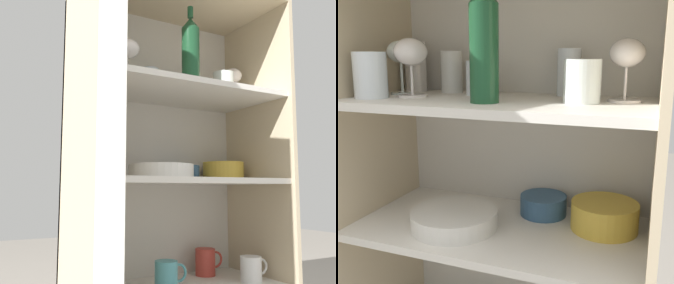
{
  "view_description": "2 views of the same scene",
  "coord_description": "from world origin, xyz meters",
  "views": [
    {
      "loc": [
        -0.74,
        -1.04,
        0.6
      ],
      "look_at": [
        -0.04,
        0.2,
        0.77
      ],
      "focal_mm": 42.0,
      "sensor_mm": 36.0,
      "label": 1
    },
    {
      "loc": [
        0.36,
        -0.69,
        1.07
      ],
      "look_at": [
        0.02,
        0.18,
        0.87
      ],
      "focal_mm": 42.0,
      "sensor_mm": 36.0,
      "label": 2
    }
  ],
  "objects": [
    {
      "name": "wine_glass_1",
      "position": [
        -0.22,
        0.16,
        1.07
      ],
      "size": [
        0.08,
        0.08,
        0.15
      ],
      "color": "silver",
      "rests_on": "shelf_board_upper"
    },
    {
      "name": "cupboard_side_right",
      "position": [
        0.37,
        0.19,
        0.66
      ],
      "size": [
        0.02,
        0.42,
        1.32
      ],
      "primitive_type": "cube",
      "color": "#CCB793",
      "rests_on": "ground_plane"
    },
    {
      "name": "cupboard_side_left",
      "position": [
        -0.37,
        0.19,
        0.66
      ],
      "size": [
        0.02,
        0.42,
        1.32
      ],
      "primitive_type": "cube",
      "color": "#CCB793",
      "rests_on": "ground_plane"
    },
    {
      "name": "wine_glass_0",
      "position": [
        0.29,
        0.24,
        1.07
      ],
      "size": [
        0.08,
        0.08,
        0.14
      ],
      "color": "silver",
      "rests_on": "shelf_board_upper"
    },
    {
      "name": "wine_glass_2",
      "position": [
        -0.29,
        0.22,
        1.07
      ],
      "size": [
        0.07,
        0.07,
        0.14
      ],
      "color": "white",
      "rests_on": "shelf_board_upper"
    },
    {
      "name": "shelf_board_middle",
      "position": [
        0.0,
        0.19,
        0.63
      ],
      "size": [
        0.73,
        0.38,
        0.02
      ],
      "primitive_type": "cube",
      "color": "silver"
    },
    {
      "name": "tumbler_glass_3",
      "position": [
        -0.31,
        0.31,
        1.04
      ],
      "size": [
        0.06,
        0.06,
        0.14
      ],
      "color": "silver",
      "rests_on": "shelf_board_upper"
    },
    {
      "name": "plate_stack_white",
      "position": [
        -0.1,
        0.14,
        0.66
      ],
      "size": [
        0.22,
        0.22,
        0.04
      ],
      "color": "silver",
      "rests_on": "shelf_board_middle"
    },
    {
      "name": "tumbler_glass_5",
      "position": [
        0.2,
        0.18,
        1.02
      ],
      "size": [
        0.08,
        0.08,
        0.1
      ],
      "color": "white",
      "rests_on": "shelf_board_upper"
    },
    {
      "name": "tumbler_glass_1",
      "position": [
        0.14,
        0.33,
        1.03
      ],
      "size": [
        0.06,
        0.06,
        0.12
      ],
      "color": "white",
      "rests_on": "shelf_board_upper"
    },
    {
      "name": "shelf_board_upper",
      "position": [
        0.0,
        0.19,
        0.96
      ],
      "size": [
        0.73,
        0.38,
        0.02
      ],
      "primitive_type": "cube",
      "color": "silver"
    },
    {
      "name": "cupboard_back_panel",
      "position": [
        0.0,
        0.39,
        0.66
      ],
      "size": [
        0.76,
        0.02,
        1.32
      ],
      "primitive_type": "cube",
      "color": "silver",
      "rests_on": "ground_plane"
    },
    {
      "name": "tumbler_glass_2",
      "position": [
        -0.3,
        0.1,
        1.03
      ],
      "size": [
        0.08,
        0.08,
        0.11
      ],
      "color": "white",
      "rests_on": "shelf_board_upper"
    },
    {
      "name": "serving_bowl_small",
      "position": [
        0.09,
        0.3,
        0.67
      ],
      "size": [
        0.13,
        0.13,
        0.05
      ],
      "color": "#33567A",
      "rests_on": "shelf_board_middle"
    },
    {
      "name": "tumbler_glass_0",
      "position": [
        -0.09,
        0.26,
        1.01
      ],
      "size": [
        0.07,
        0.07,
        0.09
      ],
      "color": "white",
      "rests_on": "shelf_board_upper"
    },
    {
      "name": "tumbler_glass_4",
      "position": [
        -0.19,
        0.31,
        1.03
      ],
      "size": [
        0.06,
        0.06,
        0.12
      ],
      "color": "white",
      "rests_on": "shelf_board_upper"
    },
    {
      "name": "mixing_bowl_large",
      "position": [
        0.26,
        0.27,
        0.68
      ],
      "size": [
        0.17,
        0.17,
        0.07
      ],
      "color": "gold",
      "rests_on": "shelf_board_middle"
    },
    {
      "name": "wine_bottle",
      "position": [
        -0.0,
        0.11,
        1.1
      ],
      "size": [
        0.06,
        0.06,
        0.29
      ],
      "color": "#194728",
      "rests_on": "shelf_board_upper"
    }
  ]
}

